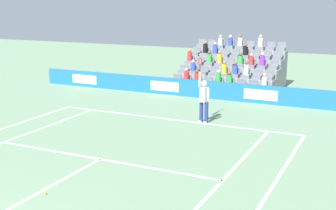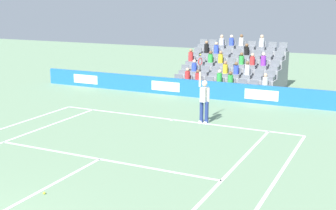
{
  "view_description": "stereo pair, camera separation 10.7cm",
  "coord_description": "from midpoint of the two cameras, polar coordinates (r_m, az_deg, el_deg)",
  "views": [
    {
      "loc": [
        -7.88,
        5.07,
        4.95
      ],
      "look_at": [
        -0.69,
        -10.01,
        1.1
      ],
      "focal_mm": 48.51,
      "sensor_mm": 36.0,
      "label": 1
    },
    {
      "loc": [
        -7.98,
        5.02,
        4.95
      ],
      "look_at": [
        -0.69,
        -10.01,
        1.1
      ],
      "focal_mm": 48.51,
      "sensor_mm": 36.0,
      "label": 2
    }
  ],
  "objects": [
    {
      "name": "sponsor_barrier",
      "position": [
        23.5,
        5.66,
        1.88
      ],
      "size": [
        20.93,
        0.22,
        0.9
      ],
      "color": "#1E66AD",
      "rests_on": "ground"
    },
    {
      "name": "stadium_stand",
      "position": [
        26.75,
        8.32,
        3.99
      ],
      "size": [
        5.58,
        4.75,
        3.01
      ],
      "color": "gray",
      "rests_on": "ground"
    },
    {
      "name": "line_centre_mark",
      "position": [
        19.25,
        0.62,
        -1.91
      ],
      "size": [
        0.1,
        0.2,
        0.01
      ],
      "primitive_type": "cube",
      "color": "white",
      "rests_on": "ground"
    },
    {
      "name": "loose_tennis_ball",
      "position": [
        12.51,
        -15.05,
        -10.63
      ],
      "size": [
        0.07,
        0.07,
        0.07
      ],
      "primitive_type": "sphere",
      "color": "#D1E533",
      "rests_on": "ground"
    },
    {
      "name": "line_doubles_sideline_right",
      "position": [
        12.3,
        12.42,
        -11.06
      ],
      "size": [
        0.1,
        11.89,
        0.01
      ],
      "primitive_type": "cube",
      "color": "white",
      "rests_on": "ground"
    },
    {
      "name": "line_service",
      "position": [
        14.77,
        -8.39,
        -6.72
      ],
      "size": [
        8.23,
        0.1,
        0.01
      ],
      "primitive_type": "cube",
      "color": "white",
      "rests_on": "ground"
    },
    {
      "name": "tennis_player",
      "position": [
        18.69,
        4.72,
        0.71
      ],
      "size": [
        0.52,
        0.39,
        2.85
      ],
      "color": "navy",
      "rests_on": "ground"
    },
    {
      "name": "line_centre_service",
      "position": [
        12.46,
        -16.81,
        -11.0
      ],
      "size": [
        0.1,
        6.4,
        0.01
      ],
      "primitive_type": "cube",
      "color": "white",
      "rests_on": "ground"
    },
    {
      "name": "line_singles_sideline_right",
      "position": [
        12.64,
        6.29,
        -10.14
      ],
      "size": [
        0.1,
        11.89,
        0.01
      ],
      "primitive_type": "cube",
      "color": "white",
      "rests_on": "ground"
    },
    {
      "name": "line_baseline",
      "position": [
        19.34,
        0.75,
        -1.84
      ],
      "size": [
        10.97,
        0.1,
        0.01
      ],
      "primitive_type": "cube",
      "color": "white",
      "rests_on": "ground"
    }
  ]
}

